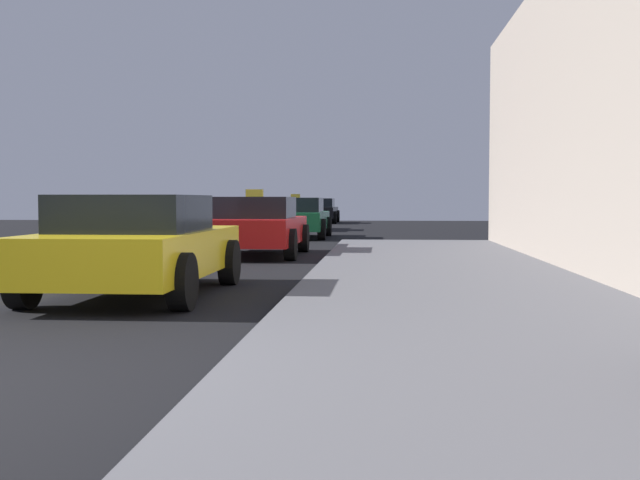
# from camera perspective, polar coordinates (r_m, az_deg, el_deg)

# --- Properties ---
(sidewalk) EXTENTS (4.00, 32.00, 0.15)m
(sidewalk) POSITION_cam_1_polar(r_m,az_deg,el_deg) (4.84, 15.92, -10.75)
(sidewalk) COLOR #5B5B60
(sidewalk) RESTS_ON ground_plane
(car_yellow) EXTENTS (2.02, 4.11, 1.27)m
(car_yellow) POSITION_cam_1_polar(r_m,az_deg,el_deg) (10.03, -13.24, -0.34)
(car_yellow) COLOR yellow
(car_yellow) RESTS_ON ground_plane
(car_red) EXTENTS (2.01, 4.04, 1.43)m
(car_red) POSITION_cam_1_polar(r_m,az_deg,el_deg) (16.74, -4.73, 1.04)
(car_red) COLOR red
(car_red) RESTS_ON ground_plane
(car_green) EXTENTS (1.98, 4.16, 1.27)m
(car_green) POSITION_cam_1_polar(r_m,az_deg,el_deg) (24.52, -1.69, 1.66)
(car_green) COLOR #196638
(car_green) RESTS_ON ground_plane
(car_white) EXTENTS (1.98, 4.01, 1.43)m
(car_white) POSITION_cam_1_polar(r_m,az_deg,el_deg) (31.00, -1.78, 1.94)
(car_white) COLOR white
(car_white) RESTS_ON ground_plane
(car_black) EXTENTS (1.96, 4.46, 1.27)m
(car_black) POSITION_cam_1_polar(r_m,az_deg,el_deg) (40.07, -0.08, 2.18)
(car_black) COLOR black
(car_black) RESTS_ON ground_plane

